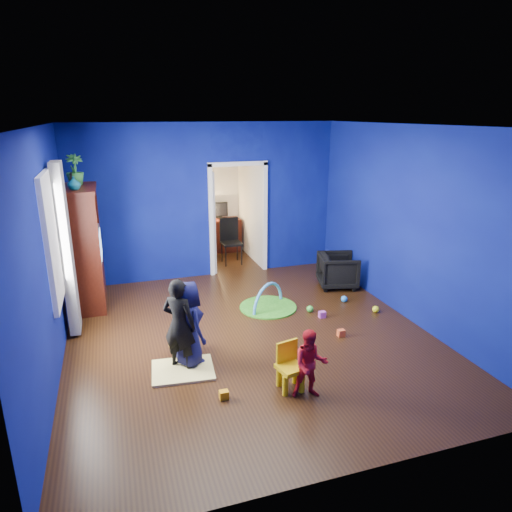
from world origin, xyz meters
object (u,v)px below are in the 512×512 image
object	(u,v)px
child_black	(179,324)
study_desk	(221,235)
toddler_red	(310,364)
crt_tv	(85,245)
folding_chair	(231,242)
armchair	(338,270)
play_mat	(268,307)
kid_chair	(291,369)
tv_armoire	(83,248)
child_navy	(189,324)
hopper_ball	(183,341)
vase	(74,183)

from	to	relation	value
child_black	study_desk	size ratio (longest dim) A/B	1.34
toddler_red	child_black	bearing A→B (deg)	154.23
crt_tv	folding_chair	size ratio (longest dim) A/B	0.76
armchair	play_mat	distance (m)	1.64
kid_chair	study_desk	bearing A→B (deg)	72.09
tv_armoire	play_mat	xyz separation A→B (m)	(2.79, -1.04, -0.97)
crt_tv	play_mat	distance (m)	3.11
child_navy	crt_tv	bearing A→B (deg)	7.49
child_black	tv_armoire	xyz separation A→B (m)	(-1.15, 2.44, 0.39)
child_navy	hopper_ball	distance (m)	0.44
toddler_red	folding_chair	distance (m)	4.88
tv_armoire	kid_chair	xyz separation A→B (m)	(2.28, -3.29, -0.73)
child_black	study_desk	distance (m)	5.06
vase	kid_chair	size ratio (longest dim) A/B	0.40
toddler_red	vase	bearing A→B (deg)	141.08
armchair	study_desk	bearing A→B (deg)	42.61
child_navy	play_mat	bearing A→B (deg)	-68.91
armchair	folding_chair	xyz separation A→B (m)	(-1.50, 1.90, 0.15)
child_navy	crt_tv	world-z (taller)	crt_tv
child_navy	tv_armoire	distance (m)	2.73
child_black	toddler_red	distance (m)	1.66
toddler_red	kid_chair	size ratio (longest dim) A/B	1.62
child_navy	hopper_ball	bearing A→B (deg)	-8.79
kid_chair	vase	bearing A→B (deg)	114.92
vase	kid_chair	world-z (taller)	vase
child_black	child_navy	bearing A→B (deg)	-113.92
tv_armoire	vase	bearing A→B (deg)	-90.00
hopper_ball	kid_chair	xyz separation A→B (m)	(1.05, -1.17, 0.06)
child_black	hopper_ball	xyz separation A→B (m)	(0.07, 0.32, -0.40)
play_mat	study_desk	xyz separation A→B (m)	(0.03, 3.38, 0.36)
toddler_red	folding_chair	bearing A→B (deg)	99.18
tv_armoire	crt_tv	distance (m)	0.06
crt_tv	hopper_ball	distance (m)	2.57
child_black	kid_chair	distance (m)	1.45
child_navy	toddler_red	size ratio (longest dim) A/B	1.36
play_mat	tv_armoire	bearing A→B (deg)	159.48
tv_armoire	crt_tv	bearing A→B (deg)	0.00
armchair	child_navy	size ratio (longest dim) A/B	0.62
toddler_red	tv_armoire	distance (m)	4.29
toddler_red	hopper_ball	xyz separation A→B (m)	(-1.20, 1.37, -0.21)
toddler_red	crt_tv	bearing A→B (deg)	138.19
crt_tv	folding_chair	world-z (taller)	crt_tv
vase	folding_chair	size ratio (longest dim) A/B	0.22
kid_chair	child_navy	bearing A→B (deg)	125.01
child_navy	kid_chair	bearing A→B (deg)	-152.68
child_navy	folding_chair	distance (m)	4.05
child_black	folding_chair	distance (m)	4.16
armchair	folding_chair	distance (m)	2.42
toddler_red	vase	size ratio (longest dim) A/B	4.07
vase	play_mat	distance (m)	3.54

